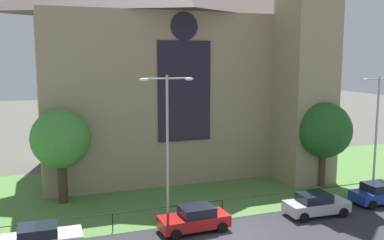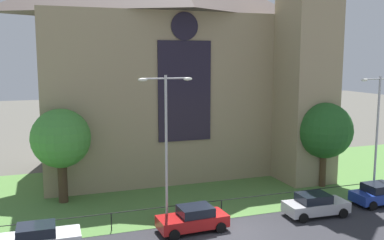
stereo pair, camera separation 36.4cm
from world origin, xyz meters
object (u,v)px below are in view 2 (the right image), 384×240
at_px(church_building, 174,59).
at_px(streetlamp_near, 166,133).
at_px(tree_right_near, 325,131).
at_px(parked_car_red, 193,219).
at_px(tree_left_near, 61,139).
at_px(parked_car_silver, 315,205).
at_px(streetlamp_far, 378,122).
at_px(parked_car_white, 40,238).
at_px(parked_car_blue, 380,194).

bearing_deg(church_building, streetlamp_near, -109.06).
xyz_separation_m(tree_right_near, parked_car_red, (-12.97, -5.13, -3.85)).
distance_m(tree_left_near, parked_car_silver, 18.11).
height_order(streetlamp_far, parked_car_white, streetlamp_far).
bearing_deg(parked_car_white, tree_left_near, 79.74).
xyz_separation_m(tree_left_near, parked_car_silver, (15.56, -8.40, -3.90)).
xyz_separation_m(parked_car_white, parked_car_red, (8.75, -0.05, 0.00)).
xyz_separation_m(streetlamp_far, parked_car_silver, (-6.43, -1.83, -4.94)).
relative_size(church_building, tree_right_near, 3.80).
xyz_separation_m(tree_left_near, parked_car_red, (7.10, -8.09, -3.90)).
distance_m(parked_car_red, parked_car_blue, 14.23).
relative_size(tree_left_near, streetlamp_far, 0.75).
relative_size(parked_car_white, parked_car_silver, 0.99).
xyz_separation_m(tree_right_near, parked_car_blue, (1.26, -5.00, -3.85)).
height_order(church_building, streetlamp_far, church_building).
distance_m(tree_right_near, streetlamp_far, 4.23).
height_order(tree_right_near, parked_car_red, tree_right_near).
relative_size(tree_left_near, parked_car_red, 1.60).
relative_size(church_building, parked_car_silver, 6.09).
xyz_separation_m(church_building, tree_right_near, (9.64, -9.52, -5.68)).
height_order(streetlamp_near, parked_car_blue, streetlamp_near).
bearing_deg(parked_car_red, church_building, -105.25).
distance_m(streetlamp_far, parked_car_blue, 5.17).
bearing_deg(parked_car_silver, streetlamp_far, 18.23).
bearing_deg(tree_left_near, streetlamp_near, -48.10).
height_order(tree_left_near, parked_car_blue, tree_left_near).
bearing_deg(parked_car_silver, parked_car_white, -178.87).
bearing_deg(tree_right_near, parked_car_white, -166.85).
height_order(church_building, streetlamp_near, church_building).
distance_m(parked_car_white, parked_car_blue, 22.98).
bearing_deg(parked_car_blue, streetlamp_near, 175.03).
distance_m(streetlamp_near, parked_car_white, 9.23).
distance_m(tree_left_near, parked_car_blue, 23.10).
distance_m(tree_right_near, parked_car_silver, 8.05).
relative_size(tree_right_near, parked_car_red, 1.60).
bearing_deg(parked_car_white, parked_car_silver, 0.16).
height_order(tree_left_near, parked_car_silver, tree_left_near).
bearing_deg(streetlamp_far, parked_car_red, -174.19).
height_order(parked_car_red, parked_car_blue, same).
height_order(parked_car_white, parked_car_blue, same).
bearing_deg(parked_car_white, parked_car_blue, 1.56).
xyz_separation_m(streetlamp_far, parked_car_white, (-23.64, -1.47, -4.94)).
relative_size(streetlamp_near, parked_car_red, 2.19).
height_order(church_building, parked_car_red, church_building).
distance_m(tree_left_near, tree_right_near, 20.29).
relative_size(church_building, tree_left_near, 3.81).
height_order(streetlamp_near, streetlamp_far, streetlamp_near).
bearing_deg(parked_car_red, streetlamp_far, -176.62).
xyz_separation_m(tree_left_near, parked_car_blue, (21.33, -7.96, -3.90)).
distance_m(tree_left_near, streetlamp_near, 8.91).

